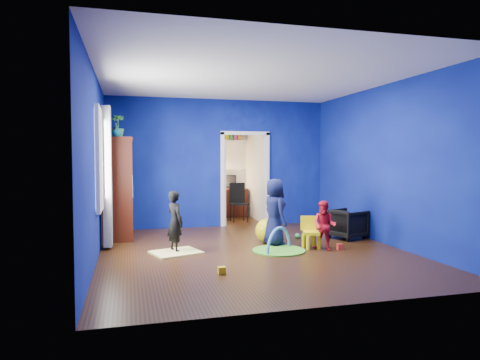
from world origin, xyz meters
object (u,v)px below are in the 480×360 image
object	(u,v)px
study_desk	(230,203)
crt_tv	(120,186)
child_black	(175,222)
child_navy	(274,212)
armchair	(347,224)
kid_chair	(311,234)
folding_chair	(239,203)
toddler_red	(324,226)
tv_armoire	(118,188)
hopper_ball	(267,231)
play_mat	(279,250)
vase	(117,132)

from	to	relation	value
study_desk	crt_tv	bearing A→B (deg)	-139.41
child_black	child_navy	bearing A→B (deg)	-110.09
armchair	child_black	world-z (taller)	child_black
kid_chair	folding_chair	distance (m)	3.34
toddler_red	study_desk	bearing A→B (deg)	139.65
armchair	kid_chair	bearing A→B (deg)	102.01
child_navy	tv_armoire	bearing A→B (deg)	51.79
child_black	folding_chair	bearing A→B (deg)	-55.29
crt_tv	folding_chair	bearing A→B (deg)	27.09
hopper_ball	folding_chair	size ratio (longest dim) A/B	0.48
play_mat	study_desk	size ratio (longest dim) A/B	1.01
child_black	toddler_red	distance (m)	2.52
vase	play_mat	xyz separation A→B (m)	(2.64, -1.65, -2.05)
study_desk	toddler_red	bearing A→B (deg)	-82.34
kid_chair	armchair	bearing A→B (deg)	51.96
child_navy	toddler_red	xyz separation A→B (m)	(0.69, -0.59, -0.18)
hopper_ball	play_mat	xyz separation A→B (m)	(-0.03, -0.72, -0.21)
tv_armoire	folding_chair	world-z (taller)	tv_armoire
child_black	folding_chair	size ratio (longest dim) A/B	1.12
study_desk	tv_armoire	bearing A→B (deg)	-139.82
child_navy	folding_chair	world-z (taller)	child_navy
hopper_ball	vase	bearing A→B (deg)	160.75
child_navy	vase	size ratio (longest dim) A/B	6.06
child_black	kid_chair	world-z (taller)	child_black
child_navy	armchair	bearing A→B (deg)	-90.06
toddler_red	study_desk	size ratio (longest dim) A/B	0.96
hopper_ball	folding_chair	bearing A→B (deg)	86.90
toddler_red	folding_chair	world-z (taller)	folding_chair
play_mat	folding_chair	size ratio (longest dim) A/B	0.97
kid_chair	child_navy	bearing A→B (deg)	164.00
child_navy	kid_chair	bearing A→B (deg)	-135.41
tv_armoire	hopper_ball	world-z (taller)	tv_armoire
child_navy	crt_tv	distance (m)	3.10
vase	play_mat	world-z (taller)	vase
kid_chair	study_desk	xyz separation A→B (m)	(-0.45, 4.26, 0.12)
hopper_ball	folding_chair	xyz separation A→B (m)	(0.14, 2.66, 0.24)
tv_armoire	crt_tv	xyz separation A→B (m)	(0.04, 0.00, 0.04)
child_black	tv_armoire	world-z (taller)	tv_armoire
tv_armoire	crt_tv	distance (m)	0.06
kid_chair	folding_chair	bearing A→B (deg)	117.55
armchair	play_mat	xyz separation A→B (m)	(-1.68, -0.74, -0.27)
crt_tv	play_mat	distance (m)	3.41
tv_armoire	crt_tv	size ratio (longest dim) A/B	2.80
armchair	tv_armoire	bearing A→B (deg)	54.12
child_navy	folding_chair	bearing A→B (deg)	-11.49
vase	play_mat	distance (m)	3.73
vase	crt_tv	world-z (taller)	vase
child_navy	tv_armoire	world-z (taller)	tv_armoire
study_desk	play_mat	bearing A→B (deg)	-92.34
child_black	child_navy	size ratio (longest dim) A/B	0.85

